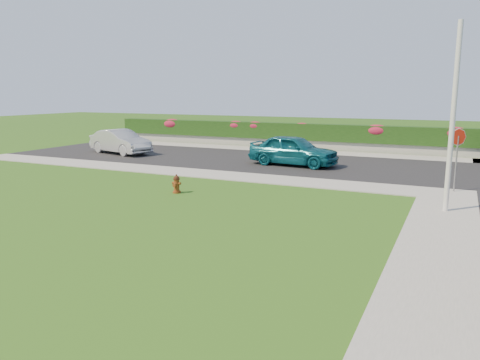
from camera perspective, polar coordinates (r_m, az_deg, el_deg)
The scene contains 19 objects.
ground at distance 12.73m, azimuth -10.96°, elevation -6.75°, with size 120.00×120.00×0.00m, color black.
street_far at distance 26.99m, azimuth -2.04°, elevation 2.66°, with size 26.00×8.00×0.04m, color black.
sidewalk_right at distance 8.62m, azimuth 21.80°, elevation -15.90°, with size 2.00×20.00×0.04m, color gray.
sidewalk_far at distance 23.27m, azimuth -9.89°, elevation 1.23°, with size 24.00×2.00×0.04m, color gray.
curb_corner at distance 19.13m, azimuth 23.96°, elevation -1.57°, with size 2.00×2.00×0.04m, color gray.
sidewalk_beyond at distance 30.15m, azimuth 9.16°, elevation 3.37°, with size 34.00×2.00×0.04m, color gray.
retaining_wall at distance 31.55m, azimuth 9.94°, elevation 4.18°, with size 34.00×0.40×0.60m, color gray.
hedge at distance 31.57m, azimuth 10.04°, elevation 5.73°, with size 32.00×0.90×1.10m, color black.
fire_hydrant at distance 17.85m, azimuth -7.75°, elevation -0.51°, with size 0.36×0.34×0.72m.
sedan_teal at distance 24.34m, azimuth 6.53°, elevation 3.64°, with size 1.86×4.62×1.57m, color #0C4F5E.
sedan_silver at distance 29.80m, azimuth -14.39°, elevation 4.55°, with size 1.56×4.46×1.47m, color #A9ADB1.
utility_pole at distance 15.94m, azimuth 24.51°, elevation 6.76°, with size 0.16×0.16×5.89m, color silver.
stop_sign at distance 19.41m, azimuth 25.00°, elevation 3.87°, with size 0.53×0.43×2.45m.
flower_clump_a at distance 36.35m, azimuth -8.28°, elevation 6.81°, with size 1.50×0.96×0.75m, color #B01E35.
flower_clump_b at distance 33.66m, azimuth -0.50°, elevation 6.70°, with size 1.26×0.81×0.63m, color #B01E35.
flower_clump_c at distance 33.04m, azimuth 1.88°, elevation 6.63°, with size 1.23×0.79×0.62m, color #B01E35.
flower_clump_d at distance 31.84m, azimuth 7.57°, elevation 6.46°, with size 1.06×0.68×0.53m, color #B01E35.
flower_clump_e at distance 30.72m, azimuth 16.33°, elevation 5.83°, with size 1.44×0.93×0.72m, color #B01E35.
flower_clump_f at distance 30.35m, azimuth 24.77°, elevation 5.24°, with size 1.42×0.91×0.71m, color #B01E35.
Camera 1 is at (7.25, -9.76, 3.76)m, focal length 35.00 mm.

